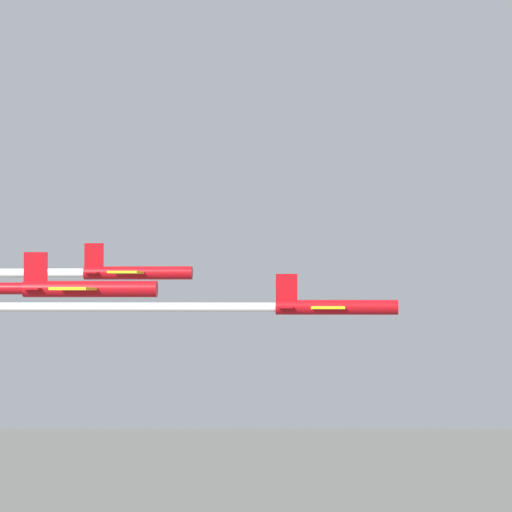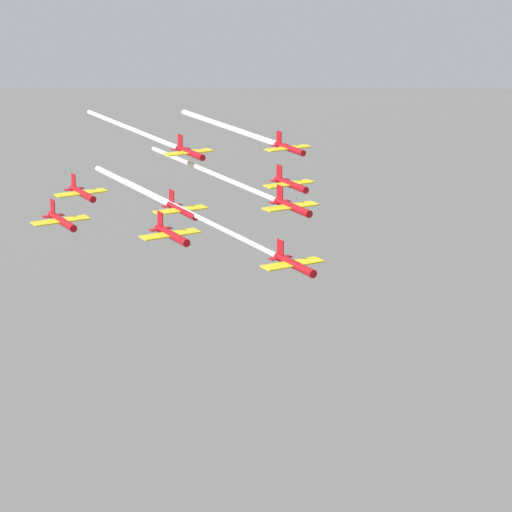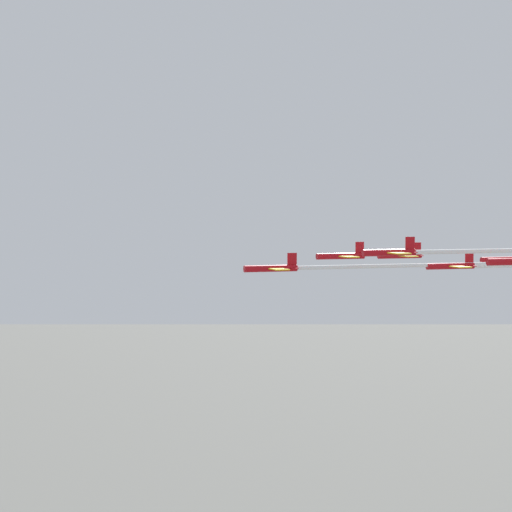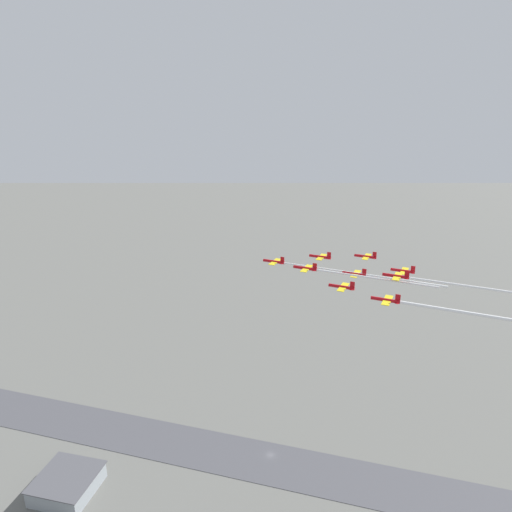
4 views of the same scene
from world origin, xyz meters
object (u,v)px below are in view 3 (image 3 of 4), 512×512
(jet_1, at_px, (391,252))
(jet_4, at_px, (452,266))
(jet_2, at_px, (342,256))
(jet_8, at_px, (504,259))
(jet_0, at_px, (273,268))
(jet_5, at_px, (401,255))

(jet_1, bearing_deg, jet_4, -59.53)
(jet_2, relative_size, jet_4, 1.00)
(jet_4, distance_m, jet_8, 20.51)
(jet_0, xyz_separation_m, jet_1, (-15.61, 13.29, 2.97))
(jet_0, relative_size, jet_2, 1.00)
(jet_5, bearing_deg, jet_0, 120.47)
(jet_1, relative_size, jet_8, 1.00)
(jet_8, bearing_deg, jet_4, 120.47)
(jet_5, xyz_separation_m, jet_8, (-15.61, 13.29, -0.62))
(jet_0, bearing_deg, jet_4, -90.00)
(jet_2, height_order, jet_8, jet_2)
(jet_2, distance_m, jet_8, 35.37)
(jet_0, height_order, jet_4, jet_0)
(jet_1, bearing_deg, jet_2, -0.00)
(jet_2, distance_m, jet_5, 20.52)
(jet_2, relative_size, jet_8, 1.00)
(jet_5, height_order, jet_8, jet_5)
(jet_4, height_order, jet_8, jet_8)
(jet_2, bearing_deg, jet_8, -90.00)
(jet_0, relative_size, jet_5, 1.00)
(jet_0, distance_m, jet_1, 20.72)
(jet_1, height_order, jet_2, jet_1)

